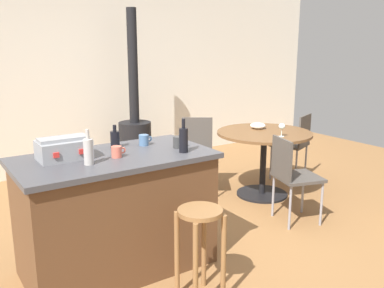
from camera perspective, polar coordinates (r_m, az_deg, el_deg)
ground_plane at (r=4.03m, az=2.20°, el=-12.00°), size 8.80×8.80×0.00m
back_wall at (r=6.09m, az=-13.24°, el=9.56°), size 8.00×0.10×2.70m
kitchen_island at (r=3.35m, az=-10.10°, el=-9.09°), size 1.46×0.79×0.92m
wooden_stool at (r=2.91m, az=1.09°, el=-12.34°), size 0.30×0.30×0.66m
dining_table at (r=4.88m, az=9.65°, el=-0.37°), size 1.07×1.07×0.75m
folding_chair_near at (r=4.22m, az=13.32°, el=-3.83°), size 0.50×0.50×0.85m
folding_chair_far at (r=5.57m, az=13.70°, el=0.35°), size 0.52×0.52×0.85m
folding_chair_left at (r=4.89m, az=0.69°, el=-0.75°), size 0.55×0.55×0.88m
wood_stove at (r=5.82m, az=-7.68°, el=1.40°), size 0.44×0.45×2.17m
toolbox at (r=3.17m, az=-16.91°, el=-0.60°), size 0.36×0.25×0.16m
bottle_0 at (r=3.22m, az=-1.15°, el=0.62°), size 0.07×0.07×0.26m
bottle_1 at (r=3.42m, az=-10.35°, el=0.68°), size 0.07×0.07×0.19m
bottle_2 at (r=2.98m, az=-13.80°, el=-0.92°), size 0.07×0.07×0.25m
cup_0 at (r=3.14m, az=-10.09°, el=-1.03°), size 0.11×0.08×0.08m
cup_1 at (r=3.37m, az=-1.81°, el=0.26°), size 0.12×0.09×0.09m
cup_2 at (r=3.47m, az=-6.49°, el=0.53°), size 0.12×0.08×0.09m
wine_glass at (r=4.61m, az=12.02°, el=2.28°), size 0.07×0.07×0.14m
serving_bowl at (r=5.01m, az=8.87°, el=2.47°), size 0.18×0.18×0.07m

